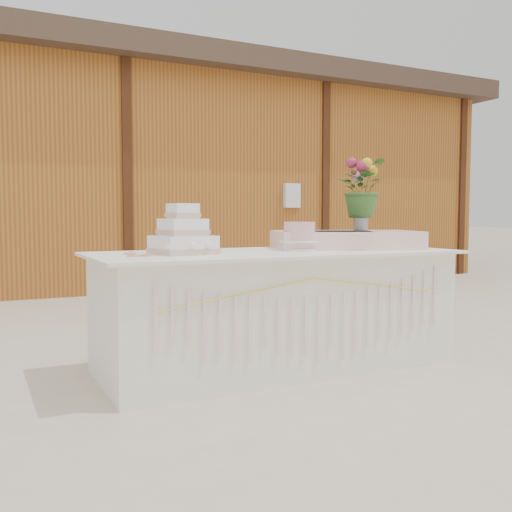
# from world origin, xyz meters

# --- Properties ---
(ground) EXTENTS (80.00, 80.00, 0.00)m
(ground) POSITION_xyz_m (0.00, 0.00, 0.00)
(ground) COLOR beige
(ground) RESTS_ON ground
(barn) EXTENTS (12.60, 4.60, 3.30)m
(barn) POSITION_xyz_m (-0.01, 5.99, 1.68)
(barn) COLOR #9E5B21
(barn) RESTS_ON ground
(cake_table) EXTENTS (2.40, 1.00, 0.77)m
(cake_table) POSITION_xyz_m (0.00, -0.00, 0.39)
(cake_table) COLOR white
(cake_table) RESTS_ON ground
(wedding_cake) EXTENTS (0.38, 0.38, 0.31)m
(wedding_cake) POSITION_xyz_m (-0.64, 0.02, 0.87)
(wedding_cake) COLOR white
(wedding_cake) RESTS_ON cake_table
(pink_cake_stand) EXTENTS (0.27, 0.27, 0.19)m
(pink_cake_stand) POSITION_xyz_m (0.17, -0.00, 0.88)
(pink_cake_stand) COLOR white
(pink_cake_stand) RESTS_ON cake_table
(satin_runner) EXTENTS (1.12, 0.86, 0.13)m
(satin_runner) POSITION_xyz_m (0.60, 0.08, 0.83)
(satin_runner) COLOR #FFD4CD
(satin_runner) RESTS_ON cake_table
(flower_vase) EXTENTS (0.10, 0.10, 0.14)m
(flower_vase) POSITION_xyz_m (0.73, 0.08, 0.97)
(flower_vase) COLOR #ABACB0
(flower_vase) RESTS_ON satin_runner
(bouquet) EXTENTS (0.50, 0.48, 0.42)m
(bouquet) POSITION_xyz_m (0.73, 0.08, 1.25)
(bouquet) COLOR #396428
(bouquet) RESTS_ON flower_vase
(loose_flowers) EXTENTS (0.26, 0.41, 0.02)m
(loose_flowers) POSITION_xyz_m (-0.94, 0.08, 0.78)
(loose_flowers) COLOR pink
(loose_flowers) RESTS_ON cake_table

